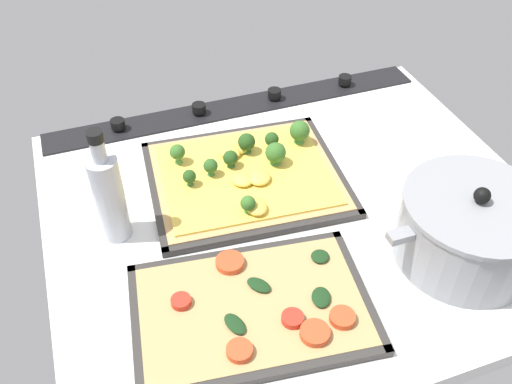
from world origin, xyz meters
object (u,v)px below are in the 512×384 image
broccoli_pizza (247,172)px  oil_bottle (109,196)px  baking_tray_back (252,310)px  baking_tray_front (246,180)px  veggie_pizza_back (255,307)px  cooking_pot (470,229)px

broccoli_pizza → oil_bottle: 25.58cm
baking_tray_back → broccoli_pizza: bearing=-107.7°
baking_tray_front → oil_bottle: size_ratio=1.79×
broccoli_pizza → veggie_pizza_back: bearing=73.3°
veggie_pizza_back → broccoli_pizza: bearing=-106.7°
baking_tray_front → oil_bottle: 25.49cm
baking_tray_front → baking_tray_back: 28.06cm
baking_tray_back → oil_bottle: oil_bottle is taller
baking_tray_back → oil_bottle: size_ratio=1.78×
broccoli_pizza → cooking_pot: (-25.57, 28.06, 3.88)cm
baking_tray_back → veggie_pizza_back: (-0.43, 0.25, 0.72)cm
broccoli_pizza → baking_tray_front: bearing=48.1°
baking_tray_back → cooking_pot: size_ratio=1.26×
cooking_pot → oil_bottle: 54.56cm
baking_tray_front → cooking_pot: (-25.99, 27.59, 5.29)cm
oil_bottle → baking_tray_front: bearing=-167.7°
baking_tray_back → veggie_pizza_back: bearing=149.8°
broccoli_pizza → cooking_pot: 38.16cm
veggie_pizza_back → cooking_pot: 34.16cm
broccoli_pizza → baking_tray_back: (8.70, 27.27, -1.40)cm
baking_tray_front → oil_bottle: (23.68, 5.15, 7.88)cm
cooking_pot → veggie_pizza_back: bearing=-0.9°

